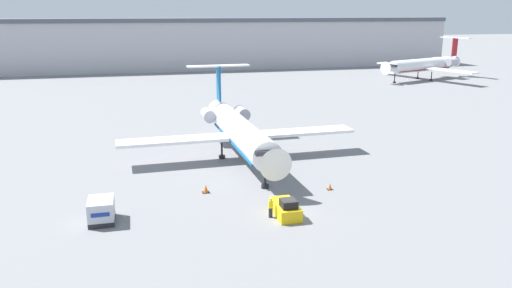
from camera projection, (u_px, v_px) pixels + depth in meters
ground_plane at (288, 216)px, 45.15m from camera, size 600.00×600.00×0.00m
terminal_building at (173, 44)px, 155.62m from camera, size 180.00×16.80×15.67m
airplane_main at (240, 131)px, 61.61m from camera, size 29.89×28.65×10.37m
pushback_tug at (286, 208)px, 45.07m from camera, size 1.95×4.12×1.86m
luggage_cart at (101, 211)px, 43.70m from camera, size 2.19×3.08×2.08m
worker_near_tug at (271, 207)px, 44.64m from camera, size 0.40×0.26×1.86m
traffic_cone_left at (206, 189)px, 50.87m from camera, size 0.72×0.72×0.83m
traffic_cone_right at (330, 186)px, 51.75m from camera, size 0.55×0.55×0.71m
airplane_parked_far_left at (424, 65)px, 132.37m from camera, size 28.87×29.52×10.79m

